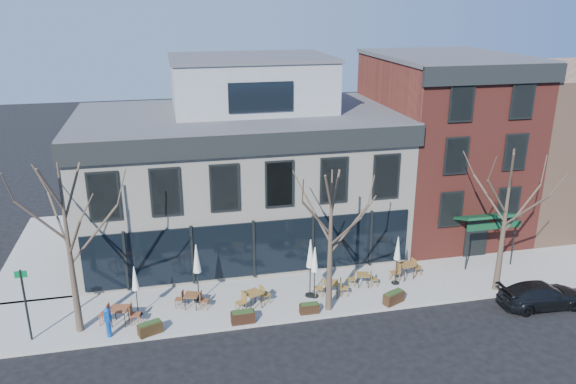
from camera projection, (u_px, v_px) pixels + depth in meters
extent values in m
plane|color=black|center=(254.00, 281.00, 30.16)|extent=(120.00, 120.00, 0.00)
cube|color=gray|center=(323.00, 292.00, 28.83)|extent=(33.50, 4.70, 0.15)
cube|color=gray|center=(51.00, 252.00, 33.33)|extent=(4.50, 12.00, 0.15)
cube|color=beige|center=(239.00, 182.00, 33.46)|extent=(18.00, 10.00, 8.00)
cube|color=#47474C|center=(237.00, 115.00, 32.13)|extent=(18.30, 10.30, 0.30)
cube|color=black|center=(252.00, 145.00, 27.58)|extent=(18.30, 0.25, 1.10)
cube|color=black|center=(70.00, 131.00, 30.40)|extent=(0.25, 10.30, 1.10)
cube|color=black|center=(254.00, 249.00, 29.48)|extent=(17.20, 0.12, 3.00)
cube|color=black|center=(82.00, 234.00, 31.34)|extent=(0.12, 7.50, 3.00)
cube|color=gray|center=(251.00, 85.00, 32.76)|extent=(9.00, 6.50, 3.00)
cube|color=maroon|center=(441.00, 146.00, 35.67)|extent=(8.00, 10.00, 11.00)
cube|color=#47474C|center=(449.00, 56.00, 33.85)|extent=(8.20, 10.20, 0.25)
cube|color=black|center=(496.00, 75.00, 29.28)|extent=(8.20, 0.25, 1.00)
cube|color=#0C381D|center=(487.00, 217.00, 31.13)|extent=(3.20, 1.66, 0.67)
cube|color=black|center=(476.00, 238.00, 32.40)|extent=(1.40, 0.10, 2.50)
cube|color=#8C664C|center=(566.00, 141.00, 38.83)|extent=(12.00, 12.00, 10.00)
cone|color=#382B21|center=(69.00, 251.00, 24.10)|extent=(0.34, 0.34, 7.92)
cylinder|color=#382B21|center=(94.00, 234.00, 24.31)|extent=(2.23, 0.50, 2.48)
cylinder|color=#382B21|center=(59.00, 221.00, 24.56)|extent=(1.03, 2.05, 2.14)
cylinder|color=#382B21|center=(42.00, 222.00, 23.14)|extent=(1.80, 0.75, 2.21)
cylinder|color=#382B21|center=(75.00, 238.00, 23.00)|extent=(1.03, 2.04, 2.28)
cone|color=#382B21|center=(330.00, 242.00, 25.99)|extent=(0.34, 0.34, 7.04)
cylinder|color=#382B21|center=(349.00, 229.00, 26.17)|extent=(2.00, 0.46, 2.21)
cylinder|color=#382B21|center=(317.00, 218.00, 26.40)|extent=(0.93, 1.84, 1.91)
cylinder|color=#382B21|center=(317.00, 218.00, 25.13)|extent=(1.61, 0.68, 1.97)
cylinder|color=#382B21|center=(345.00, 232.00, 25.01)|extent=(0.93, 1.83, 2.03)
cone|color=#382B21|center=(505.00, 222.00, 27.78)|extent=(0.34, 0.34, 7.48)
cylinder|color=#382B21|center=(522.00, 209.00, 27.98)|extent=(2.12, 0.48, 2.35)
cylinder|color=#382B21|center=(489.00, 198.00, 28.22)|extent=(0.98, 1.94, 2.03)
cylinder|color=#382B21|center=(497.00, 197.00, 26.87)|extent=(1.71, 0.71, 2.09)
cylinder|color=#382B21|center=(526.00, 211.00, 26.74)|extent=(0.98, 1.94, 2.16)
cylinder|color=black|center=(26.00, 306.00, 24.15)|extent=(0.10, 0.10, 3.40)
cube|color=#005926|center=(21.00, 274.00, 23.66)|extent=(0.50, 0.04, 0.30)
imported|color=black|center=(542.00, 295.00, 27.44)|extent=(4.35, 1.89, 1.24)
cylinder|color=#0C42A2|center=(109.00, 329.00, 24.79)|extent=(0.23, 0.23, 0.79)
cube|color=#0C42A2|center=(107.00, 316.00, 24.56)|extent=(0.30, 0.27, 0.56)
cone|color=#0C42A2|center=(106.00, 309.00, 24.45)|extent=(0.29, 0.29, 0.14)
cube|color=brown|center=(119.00, 309.00, 25.63)|extent=(0.92, 0.92, 0.04)
cylinder|color=black|center=(111.00, 320.00, 25.48)|extent=(0.04, 0.04, 0.79)
cylinder|color=black|center=(125.00, 320.00, 25.48)|extent=(0.04, 0.04, 0.79)
cylinder|color=black|center=(115.00, 313.00, 26.05)|extent=(0.04, 0.04, 0.79)
cylinder|color=black|center=(128.00, 313.00, 26.05)|extent=(0.04, 0.04, 0.79)
cube|color=brown|center=(192.00, 295.00, 27.01)|extent=(0.85, 0.85, 0.04)
cylinder|color=black|center=(185.00, 304.00, 26.90)|extent=(0.04, 0.04, 0.69)
cylinder|color=black|center=(196.00, 304.00, 26.85)|extent=(0.04, 0.04, 0.69)
cylinder|color=black|center=(188.00, 298.00, 27.41)|extent=(0.04, 0.04, 0.69)
cylinder|color=black|center=(199.00, 299.00, 27.36)|extent=(0.04, 0.04, 0.69)
cube|color=brown|center=(253.00, 293.00, 27.01)|extent=(0.99, 0.99, 0.04)
cylinder|color=black|center=(251.00, 305.00, 26.74)|extent=(0.04, 0.04, 0.78)
cylinder|color=black|center=(262.00, 301.00, 27.08)|extent=(0.04, 0.04, 0.78)
cylinder|color=black|center=(244.00, 299.00, 27.21)|extent=(0.04, 0.04, 0.78)
cylinder|color=black|center=(255.00, 296.00, 27.54)|extent=(0.04, 0.04, 0.78)
cube|color=brown|center=(331.00, 283.00, 28.09)|extent=(0.82, 0.82, 0.04)
cylinder|color=black|center=(326.00, 292.00, 27.95)|extent=(0.04, 0.04, 0.71)
cylinder|color=black|center=(337.00, 292.00, 27.95)|extent=(0.04, 0.04, 0.71)
cylinder|color=black|center=(325.00, 287.00, 28.47)|extent=(0.04, 0.04, 0.71)
cylinder|color=black|center=(336.00, 287.00, 28.48)|extent=(0.04, 0.04, 0.71)
cube|color=brown|center=(363.00, 275.00, 29.07)|extent=(0.76, 0.76, 0.04)
cylinder|color=black|center=(359.00, 283.00, 28.95)|extent=(0.04, 0.04, 0.65)
cylinder|color=black|center=(368.00, 283.00, 28.94)|extent=(0.04, 0.04, 0.65)
cylinder|color=black|center=(357.00, 278.00, 29.42)|extent=(0.04, 0.04, 0.65)
cylinder|color=black|center=(367.00, 278.00, 29.42)|extent=(0.04, 0.04, 0.65)
cube|color=brown|center=(406.00, 265.00, 29.86)|extent=(0.93, 0.93, 0.04)
cylinder|color=black|center=(405.00, 275.00, 29.60)|extent=(0.04, 0.04, 0.79)
cylinder|color=black|center=(414.00, 273.00, 29.86)|extent=(0.04, 0.04, 0.79)
cylinder|color=black|center=(397.00, 270.00, 30.12)|extent=(0.04, 0.04, 0.79)
cylinder|color=black|center=(407.00, 268.00, 30.38)|extent=(0.04, 0.04, 0.79)
cylinder|color=black|center=(138.00, 314.00, 26.64)|extent=(0.40, 0.40, 0.06)
cylinder|color=black|center=(137.00, 296.00, 26.32)|extent=(0.05, 0.05, 2.02)
cone|color=white|center=(135.00, 278.00, 26.02)|extent=(0.33, 0.33, 1.20)
cylinder|color=black|center=(199.00, 300.00, 27.83)|extent=(0.49, 0.49, 0.07)
cylinder|color=black|center=(198.00, 279.00, 27.44)|extent=(0.06, 0.06, 2.45)
cone|color=beige|center=(197.00, 258.00, 27.08)|extent=(0.40, 0.40, 1.44)
cylinder|color=black|center=(310.00, 295.00, 28.32)|extent=(0.50, 0.50, 0.07)
cylinder|color=black|center=(310.00, 274.00, 27.93)|extent=(0.06, 0.06, 2.48)
cone|color=silver|center=(310.00, 253.00, 27.56)|extent=(0.41, 0.41, 1.47)
cylinder|color=black|center=(314.00, 296.00, 28.24)|extent=(0.44, 0.44, 0.06)
cylinder|color=black|center=(314.00, 277.00, 27.89)|extent=(0.05, 0.05, 2.18)
cone|color=white|center=(315.00, 259.00, 27.57)|extent=(0.36, 0.36, 1.29)
cylinder|color=black|center=(395.00, 283.00, 29.56)|extent=(0.43, 0.43, 0.06)
cylinder|color=black|center=(397.00, 265.00, 29.22)|extent=(0.05, 0.05, 2.14)
cone|color=beige|center=(398.00, 248.00, 28.90)|extent=(0.35, 0.35, 1.26)
cube|color=#312110|center=(150.00, 329.00, 25.03)|extent=(1.14, 0.78, 0.53)
cube|color=#1E3314|center=(150.00, 323.00, 24.94)|extent=(1.01, 0.66, 0.08)
cube|color=black|center=(243.00, 317.00, 25.90)|extent=(1.10, 0.46, 0.55)
cube|color=#1E3314|center=(243.00, 312.00, 25.80)|extent=(0.99, 0.37, 0.09)
cube|color=black|center=(309.00, 309.00, 26.71)|extent=(0.93, 0.39, 0.46)
cube|color=#1E3314|center=(309.00, 304.00, 26.63)|extent=(0.84, 0.31, 0.07)
cube|color=#321E10|center=(394.00, 298.00, 27.58)|extent=(1.19, 0.86, 0.55)
cube|color=#1E3314|center=(394.00, 292.00, 27.48)|extent=(1.05, 0.73, 0.09)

